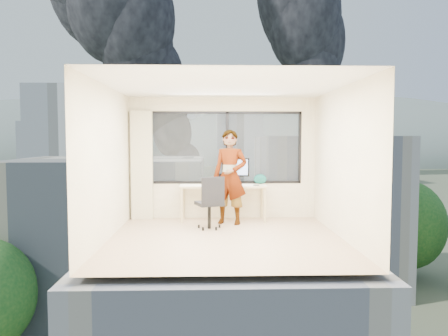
{
  "coord_description": "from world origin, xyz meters",
  "views": [
    {
      "loc": [
        -0.24,
        -7.22,
        1.71
      ],
      "look_at": [
        0.0,
        1.0,
        1.15
      ],
      "focal_mm": 34.26,
      "sensor_mm": 36.0,
      "label": 1
    }
  ],
  "objects_px": {
    "laptop": "(227,180)",
    "monitor": "(236,171)",
    "desk": "(223,203)",
    "handbag": "(260,179)",
    "person": "(230,177)",
    "chair": "(209,202)",
    "game_console": "(227,182)"
  },
  "relations": [
    {
      "from": "monitor",
      "to": "laptop",
      "type": "relative_size",
      "value": 1.61
    },
    {
      "from": "person",
      "to": "laptop",
      "type": "bearing_deg",
      "value": 119.72
    },
    {
      "from": "desk",
      "to": "handbag",
      "type": "xyz_separation_m",
      "value": [
        0.8,
        0.2,
        0.48
      ]
    },
    {
      "from": "monitor",
      "to": "game_console",
      "type": "relative_size",
      "value": 2.08
    },
    {
      "from": "laptop",
      "to": "desk",
      "type": "bearing_deg",
      "value": 136.0
    },
    {
      "from": "handbag",
      "to": "chair",
      "type": "bearing_deg",
      "value": -150.91
    },
    {
      "from": "chair",
      "to": "laptop",
      "type": "distance_m",
      "value": 0.9
    },
    {
      "from": "monitor",
      "to": "game_console",
      "type": "bearing_deg",
      "value": 144.19
    },
    {
      "from": "person",
      "to": "game_console",
      "type": "bearing_deg",
      "value": 112.98
    },
    {
      "from": "chair",
      "to": "person",
      "type": "distance_m",
      "value": 0.76
    },
    {
      "from": "laptop",
      "to": "game_console",
      "type": "bearing_deg",
      "value": 81.83
    },
    {
      "from": "game_console",
      "to": "monitor",
      "type": "bearing_deg",
      "value": -56.45
    },
    {
      "from": "desk",
      "to": "person",
      "type": "relative_size",
      "value": 0.95
    },
    {
      "from": "laptop",
      "to": "monitor",
      "type": "bearing_deg",
      "value": 29.28
    },
    {
      "from": "monitor",
      "to": "game_console",
      "type": "height_order",
      "value": "monitor"
    },
    {
      "from": "chair",
      "to": "laptop",
      "type": "height_order",
      "value": "chair"
    },
    {
      "from": "game_console",
      "to": "chair",
      "type": "bearing_deg",
      "value": -124.45
    },
    {
      "from": "game_console",
      "to": "desk",
      "type": "bearing_deg",
      "value": -125.35
    },
    {
      "from": "desk",
      "to": "game_console",
      "type": "distance_m",
      "value": 0.48
    },
    {
      "from": "person",
      "to": "game_console",
      "type": "relative_size",
      "value": 6.93
    },
    {
      "from": "game_console",
      "to": "handbag",
      "type": "relative_size",
      "value": 1.01
    },
    {
      "from": "chair",
      "to": "person",
      "type": "relative_size",
      "value": 0.54
    },
    {
      "from": "person",
      "to": "handbag",
      "type": "distance_m",
      "value": 0.87
    },
    {
      "from": "person",
      "to": "laptop",
      "type": "height_order",
      "value": "person"
    },
    {
      "from": "chair",
      "to": "handbag",
      "type": "height_order",
      "value": "chair"
    },
    {
      "from": "desk",
      "to": "person",
      "type": "distance_m",
      "value": 0.69
    },
    {
      "from": "desk",
      "to": "game_console",
      "type": "height_order",
      "value": "game_console"
    },
    {
      "from": "person",
      "to": "monitor",
      "type": "distance_m",
      "value": 0.45
    },
    {
      "from": "chair",
      "to": "monitor",
      "type": "bearing_deg",
      "value": 38.07
    },
    {
      "from": "chair",
      "to": "handbag",
      "type": "xyz_separation_m",
      "value": [
        1.09,
        1.01,
        0.34
      ]
    },
    {
      "from": "chair",
      "to": "person",
      "type": "height_order",
      "value": "person"
    },
    {
      "from": "laptop",
      "to": "chair",
      "type": "bearing_deg",
      "value": -121.12
    }
  ]
}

